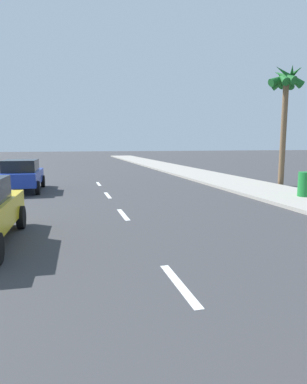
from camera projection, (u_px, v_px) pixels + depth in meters
name	position (u px, v px, depth m)	size (l,w,h in m)	color
ground_plane	(102.00, 188.00, 17.88)	(160.00, 160.00, 0.00)	#38383A
sidewalk_strip	(217.00, 179.00, 21.72)	(3.60, 80.00, 0.14)	#9E998E
lane_stripe_2	(179.00, 284.00, 5.65)	(0.16, 1.80, 0.01)	white
lane_stripe_3	(123.00, 214.00, 11.17)	(0.16, 1.80, 0.01)	white
lane_stripe_4	(108.00, 195.00, 15.28)	(0.16, 1.80, 0.01)	white
lane_stripe_5	(99.00, 184.00, 19.53)	(0.16, 1.80, 0.01)	white
parked_car_blue	(22.00, 174.00, 16.49)	(1.96, 4.10, 1.57)	#1E389E
palm_tree_mid	(286.00, 88.00, 17.95)	(1.86, 1.91, 6.63)	brown
trash_bin_far	(305.00, 184.00, 14.06)	(0.60, 0.60, 1.03)	#19722D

